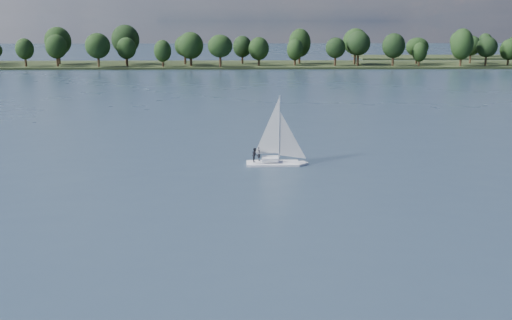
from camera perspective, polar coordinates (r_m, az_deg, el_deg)
The scene contains 4 objects.
ground at distance 126.71m, azimuth 1.51°, elevation 5.64°, with size 700.00×700.00×0.00m, color #233342.
far_shore at distance 238.06m, azimuth 0.23°, elevation 9.44°, with size 660.00×40.00×1.50m, color black.
sailboat at distance 71.75m, azimuth 1.75°, elevation 1.49°, with size 7.14×2.14×9.34m.
treeline at distance 233.45m, azimuth -0.98°, elevation 11.34°, with size 562.85×73.34×18.23m.
Camera 1 is at (-5.98, -25.31, 17.81)m, focal length 40.00 mm.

